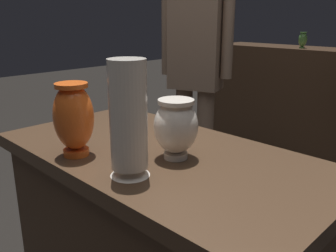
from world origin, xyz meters
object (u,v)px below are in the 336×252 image
at_px(vase_tall_behind, 74,117).
at_px(vase_left_accent, 128,120).
at_px(visitor_near_left, 196,64).
at_px(shelf_vase_left, 303,40).
at_px(vase_centerpiece, 176,126).

bearing_deg(vase_tall_behind, vase_left_accent, 5.53).
bearing_deg(visitor_near_left, shelf_vase_left, -116.27).
height_order(vase_tall_behind, shelf_vase_left, shelf_vase_left).
bearing_deg(vase_centerpiece, visitor_near_left, 127.60).
relative_size(vase_centerpiece, vase_left_accent, 0.58).
bearing_deg(vase_left_accent, vase_tall_behind, -174.47).
xyz_separation_m(vase_tall_behind, visitor_near_left, (-0.48, 1.17, 0.02)).
relative_size(vase_tall_behind, visitor_near_left, 0.15).
height_order(vase_centerpiece, vase_tall_behind, vase_tall_behind).
xyz_separation_m(vase_left_accent, shelf_vase_left, (-0.60, 2.33, 0.09)).
height_order(vase_centerpiece, shelf_vase_left, shelf_vase_left).
bearing_deg(vase_left_accent, vase_centerpiece, 89.21).
relative_size(vase_centerpiece, visitor_near_left, 0.12).
height_order(vase_centerpiece, vase_left_accent, vase_left_accent).
bearing_deg(vase_centerpiece, shelf_vase_left, 105.66).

